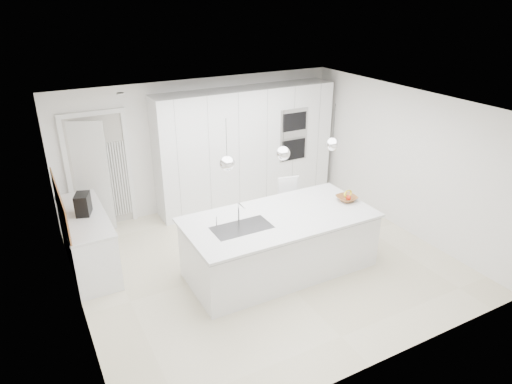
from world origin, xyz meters
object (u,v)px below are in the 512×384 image
fruit_bowl (347,198)px  bar_stool_left (291,209)px  bar_stool_right (294,205)px  island_base (281,245)px  espresso_machine (83,204)px

fruit_bowl → bar_stool_left: bearing=123.2°
fruit_bowl → bar_stool_right: size_ratio=0.33×
bar_stool_left → bar_stool_right: 0.25m
island_base → bar_stool_left: bearing=49.7°
island_base → fruit_bowl: bearing=0.9°
island_base → fruit_bowl: fruit_bowl is taller
fruit_bowl → island_base: bearing=-179.1°
bar_stool_right → espresso_machine: bearing=172.6°
fruit_bowl → bar_stool_left: bar_stool_left is taller
island_base → bar_stool_left: bar_stool_left is taller
bar_stool_left → bar_stool_right: (0.18, 0.16, -0.04)m
bar_stool_left → bar_stool_right: bearing=53.6°
espresso_machine → island_base: bearing=-11.5°
espresso_machine → bar_stool_right: bearing=10.6°
island_base → bar_stool_right: 1.32m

